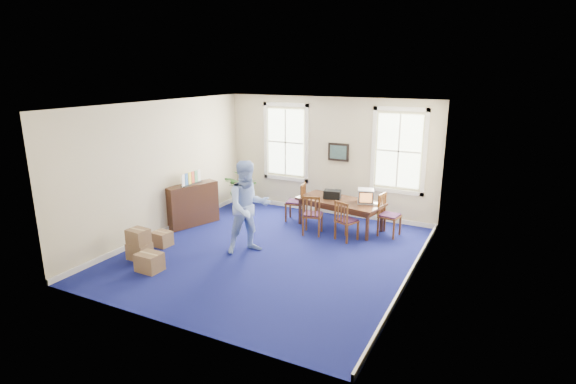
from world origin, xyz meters
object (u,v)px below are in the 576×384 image
at_px(man, 248,207).
at_px(potted_plant, 244,189).
at_px(crt_tv, 366,196).
at_px(credenza, 192,205).
at_px(cardboard_boxes, 148,243).
at_px(conference_table, 340,214).
at_px(chair_near_left, 313,214).

height_order(man, potted_plant, man).
xyz_separation_m(crt_tv, man, (-1.86, -2.42, 0.12)).
relative_size(credenza, potted_plant, 1.17).
xyz_separation_m(man, cardboard_boxes, (-1.69, -1.31, -0.67)).
height_order(man, cardboard_boxes, man).
distance_m(credenza, potted_plant, 1.86).
relative_size(conference_table, crt_tv, 5.17).
bearing_deg(man, conference_table, 12.37).
bearing_deg(conference_table, credenza, -145.86).
distance_m(conference_table, cardboard_boxes, 4.70).
height_order(conference_table, potted_plant, potted_plant).
relative_size(crt_tv, cardboard_boxes, 0.34).
distance_m(conference_table, crt_tv, 0.83).
xyz_separation_m(potted_plant, cardboard_boxes, (0.10, -3.96, -0.24)).
xyz_separation_m(crt_tv, cardboard_boxes, (-3.56, -3.72, -0.55)).
height_order(crt_tv, potted_plant, potted_plant).
height_order(conference_table, cardboard_boxes, conference_table).
xyz_separation_m(chair_near_left, credenza, (-3.02, -0.80, 0.04)).
xyz_separation_m(conference_table, potted_plant, (-3.02, 0.29, 0.22)).
height_order(potted_plant, cardboard_boxes, potted_plant).
relative_size(conference_table, man, 1.05).
height_order(conference_table, credenza, credenza).
bearing_deg(potted_plant, crt_tv, -3.73).
bearing_deg(conference_table, crt_tv, 14.75).
xyz_separation_m(crt_tv, credenza, (-4.09, -1.57, -0.36)).
bearing_deg(man, chair_near_left, 13.98).
distance_m(crt_tv, credenza, 4.39).
xyz_separation_m(chair_near_left, cardboard_boxes, (-2.49, -2.95, -0.15)).
distance_m(potted_plant, cardboard_boxes, 3.97).
height_order(chair_near_left, cardboard_boxes, chair_near_left).
xyz_separation_m(chair_near_left, potted_plant, (-2.59, 1.01, 0.09)).
distance_m(conference_table, chair_near_left, 0.86).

